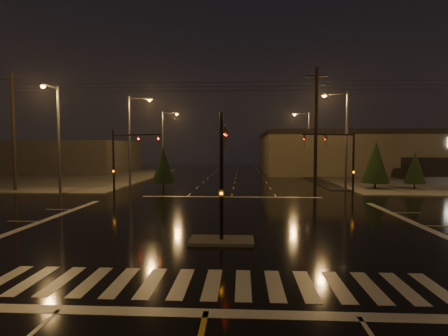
{
  "coord_description": "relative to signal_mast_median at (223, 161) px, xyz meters",
  "views": [
    {
      "loc": [
        0.96,
        -19.99,
        4.4
      ],
      "look_at": [
        -0.3,
        3.99,
        3.0
      ],
      "focal_mm": 28.0,
      "sensor_mm": 36.0,
      "label": 1
    }
  ],
  "objects": [
    {
      "name": "retail_building",
      "position": [
        35.0,
        49.06,
        0.09
      ],
      "size": [
        60.2,
        28.3,
        7.2
      ],
      "color": "brown",
      "rests_on": "ground"
    },
    {
      "name": "conifer_3",
      "position": [
        -7.37,
        19.4,
        -1.18
      ],
      "size": [
        2.4,
        2.4,
        4.45
      ],
      "color": "black",
      "rests_on": "ground"
    },
    {
      "name": "signal_mast_nw",
      "position": [
        -9.5,
        13.21,
        0.04
      ],
      "size": [
        4.84,
        1.86,
        6.0
      ],
      "color": "black",
      "rests_on": "ground"
    },
    {
      "name": "utility_pole_1",
      "position": [
        8.0,
        17.07,
        2.38
      ],
      "size": [
        2.2,
        0.32,
        12.0
      ],
      "color": "black",
      "rests_on": "ground"
    },
    {
      "name": "conifer_1",
      "position": [
        18.82,
        20.09,
        -1.43
      ],
      "size": [
        2.08,
        2.08,
        3.95
      ],
      "color": "black",
      "rests_on": "ground"
    },
    {
      "name": "ground",
      "position": [
        -0.0,
        3.07,
        -3.75
      ],
      "size": [
        140.0,
        140.0,
        0.0
      ],
      "primitive_type": "plane",
      "color": "black",
      "rests_on": "ground"
    },
    {
      "name": "streetlight_2",
      "position": [
        -11.18,
        37.07,
        2.05
      ],
      "size": [
        2.77,
        0.32,
        10.0
      ],
      "color": "#38383A",
      "rests_on": "ground"
    },
    {
      "name": "signal_mast_ne",
      "position": [
        9.5,
        13.21,
        0.04
      ],
      "size": [
        4.84,
        1.86,
        6.0
      ],
      "color": "black",
      "rests_on": "ground"
    },
    {
      "name": "car_parked",
      "position": [
        23.53,
        33.88,
        -2.96
      ],
      "size": [
        1.94,
        4.66,
        1.58
      ],
      "primitive_type": "imported",
      "rotation": [
        0.0,
        0.0,
        -0.02
      ],
      "color": "black",
      "rests_on": "ground"
    },
    {
      "name": "signal_mast_median",
      "position": [
        0.0,
        0.0,
        0.0
      ],
      "size": [
        0.25,
        4.59,
        6.0
      ],
      "color": "black",
      "rests_on": "ground"
    },
    {
      "name": "crosswalk",
      "position": [
        -0.0,
        -5.93,
        -3.75
      ],
      "size": [
        15.0,
        2.6,
        0.01
      ],
      "primitive_type": "cube",
      "color": "beige",
      "rests_on": "ground"
    },
    {
      "name": "sidewalk_nw",
      "position": [
        -30.0,
        33.07,
        -3.69
      ],
      "size": [
        36.0,
        36.0,
        0.12
      ],
      "primitive_type": "cube",
      "color": "#4A4742",
      "rests_on": "ground"
    },
    {
      "name": "median_island",
      "position": [
        -0.0,
        -0.93,
        -3.68
      ],
      "size": [
        3.0,
        1.6,
        0.15
      ],
      "primitive_type": "cube",
      "color": "#4A4742",
      "rests_on": "ground"
    },
    {
      "name": "streetlight_1",
      "position": [
        -11.18,
        21.07,
        2.05
      ],
      "size": [
        2.77,
        0.32,
        10.0
      ],
      "color": "#38383A",
      "rests_on": "ground"
    },
    {
      "name": "streetlight_5",
      "position": [
        -16.0,
        14.26,
        2.05
      ],
      "size": [
        0.32,
        2.77,
        10.0
      ],
      "color": "#38383A",
      "rests_on": "ground"
    },
    {
      "name": "stop_bar_near",
      "position": [
        -0.0,
        -7.93,
        -3.75
      ],
      "size": [
        16.0,
        0.5,
        0.01
      ],
      "primitive_type": "cube",
      "color": "beige",
      "rests_on": "ground"
    },
    {
      "name": "conifer_0",
      "position": [
        14.98,
        20.55,
        -0.87
      ],
      "size": [
        2.79,
        2.79,
        5.06
      ],
      "color": "black",
      "rests_on": "ground"
    },
    {
      "name": "utility_pole_0",
      "position": [
        -22.0,
        17.07,
        2.38
      ],
      "size": [
        2.2,
        0.32,
        12.0
      ],
      "color": "black",
      "rests_on": "ground"
    },
    {
      "name": "stop_bar_far",
      "position": [
        -0.0,
        14.07,
        -3.75
      ],
      "size": [
        16.0,
        0.5,
        0.01
      ],
      "primitive_type": "cube",
      "color": "beige",
      "rests_on": "ground"
    },
    {
      "name": "streetlight_4",
      "position": [
        11.18,
        39.07,
        2.05
      ],
      "size": [
        2.77,
        0.32,
        10.0
      ],
      "color": "#38383A",
      "rests_on": "ground"
    },
    {
      "name": "commercial_block",
      "position": [
        -35.0,
        45.07,
        -0.95
      ],
      "size": [
        30.0,
        18.0,
        5.6
      ],
      "primitive_type": "cube",
      "color": "#3D3836",
      "rests_on": "ground"
    },
    {
      "name": "streetlight_3",
      "position": [
        11.18,
        19.07,
        2.05
      ],
      "size": [
        2.77,
        0.32,
        10.0
      ],
      "color": "#38383A",
      "rests_on": "ground"
    }
  ]
}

